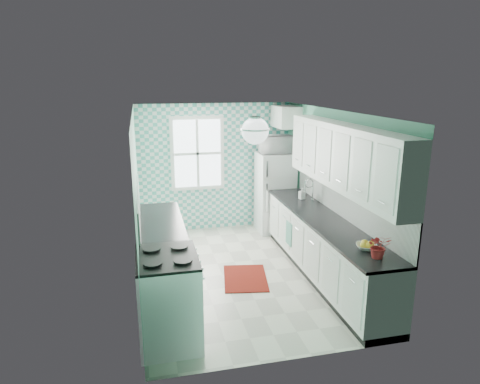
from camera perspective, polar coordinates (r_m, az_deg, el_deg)
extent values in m
cube|color=silver|center=(6.83, 0.07, -10.83)|extent=(3.00, 4.40, 0.02)
cube|color=white|center=(6.16, 0.08, 10.77)|extent=(3.00, 4.40, 0.02)
cube|color=#5BB191|center=(8.49, -3.35, 3.31)|extent=(3.00, 0.02, 2.50)
cube|color=#5BB191|center=(4.38, 6.78, -8.16)|extent=(3.00, 0.02, 2.50)
cube|color=#5BB191|center=(6.23, -13.59, -1.42)|extent=(0.02, 4.40, 2.50)
cube|color=#5BB191|center=(6.87, 12.42, 0.19)|extent=(0.02, 4.40, 2.50)
cube|color=#46AAA0|center=(8.47, -3.32, 3.28)|extent=(3.00, 0.01, 2.50)
cube|color=white|center=(8.34, -5.71, 5.14)|extent=(1.04, 0.05, 1.44)
cube|color=white|center=(8.32, -5.69, 5.12)|extent=(0.90, 0.02, 1.30)
cube|color=white|center=(6.53, 13.71, -1.16)|extent=(0.02, 3.60, 0.51)
cube|color=white|center=(6.17, -13.35, -2.09)|extent=(0.02, 2.15, 0.51)
cube|color=white|center=(6.14, 13.66, 4.58)|extent=(0.33, 3.20, 0.90)
cube|color=white|center=(8.30, 6.02, 9.97)|extent=(0.40, 0.74, 0.40)
cylinder|color=silver|center=(5.39, 2.05, 9.84)|extent=(0.14, 0.14, 0.04)
cylinder|color=silver|center=(5.40, 2.05, 9.10)|extent=(0.02, 0.02, 0.12)
sphere|color=white|center=(5.41, 2.04, 8.15)|extent=(0.34, 0.34, 0.34)
cube|color=white|center=(6.66, 11.08, -7.50)|extent=(0.60, 3.60, 0.90)
cube|color=black|center=(6.49, 11.16, -3.67)|extent=(0.63, 3.60, 0.04)
cube|color=white|center=(6.42, -10.36, -8.31)|extent=(0.60, 2.15, 0.90)
cube|color=black|center=(6.26, -10.42, -4.34)|extent=(0.63, 2.15, 0.04)
cube|color=silver|center=(8.44, 4.66, -0.04)|extent=(0.68, 0.65, 1.57)
cube|color=silver|center=(8.05, 5.42, 1.85)|extent=(0.67, 0.01, 0.02)
cube|color=silver|center=(7.91, 3.63, 3.06)|extent=(0.03, 0.03, 0.30)
cube|color=silver|center=(8.05, 3.56, -0.77)|extent=(0.03, 0.03, 0.54)
cube|color=white|center=(5.09, -9.48, -13.85)|extent=(0.68, 0.86, 1.02)
cube|color=black|center=(4.86, -9.74, -8.56)|extent=(0.68, 0.86, 0.03)
cube|color=black|center=(5.08, -5.55, -12.92)|extent=(0.01, 0.57, 0.34)
cube|color=silver|center=(7.26, 8.48, -1.54)|extent=(0.43, 0.36, 0.12)
cylinder|color=silver|center=(7.26, 9.68, 0.05)|extent=(0.02, 0.02, 0.30)
torus|color=silver|center=(7.19, 9.30, 1.49)|extent=(0.16, 0.02, 0.16)
cube|color=maroon|center=(6.65, 0.71, -11.40)|extent=(0.79, 1.02, 0.01)
cube|color=teal|center=(7.12, 6.54, -5.52)|extent=(0.12, 0.24, 0.39)
imported|color=silver|center=(5.47, 16.51, -7.02)|extent=(0.33, 0.33, 0.06)
imported|color=#C01C03|center=(5.22, 18.04, -6.88)|extent=(0.31, 0.29, 0.29)
imported|color=#94C0D0|center=(7.44, 8.26, -0.17)|extent=(0.11, 0.11, 0.20)
imported|color=white|center=(8.25, 4.80, 6.37)|extent=(0.64, 0.45, 0.34)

